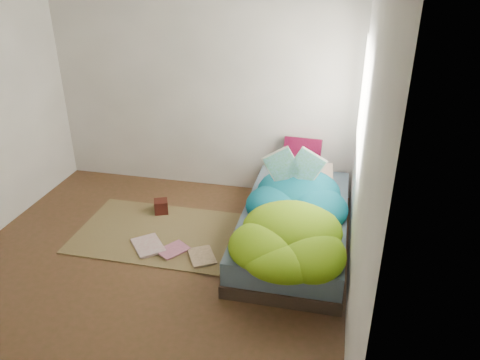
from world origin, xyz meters
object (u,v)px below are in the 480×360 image
object	(u,v)px
bed	(294,226)
floor_book_b	(167,246)
open_book	(295,157)
floor_book_a	(135,249)
pillow_magenta	(302,156)
wooden_box	(161,206)

from	to	relation	value
bed	floor_book_b	xyz separation A→B (m)	(-1.18, -0.40, -0.14)
open_book	floor_book_a	xyz separation A→B (m)	(-1.40, -0.69, -0.80)
pillow_magenta	floor_book_b	bearing A→B (deg)	-128.60
bed	pillow_magenta	size ratio (longest dim) A/B	4.94
bed	floor_book_b	distance (m)	1.25
pillow_magenta	open_book	xyz separation A→B (m)	(-0.01, -0.70, 0.28)
bed	wooden_box	distance (m)	1.49
floor_book_b	pillow_magenta	bearing A→B (deg)	82.98
open_book	floor_book_a	size ratio (longest dim) A/B	1.38
pillow_magenta	wooden_box	distance (m)	1.64
wooden_box	bed	bearing A→B (deg)	-8.52
wooden_box	floor_book_a	distance (m)	0.74
pillow_magenta	floor_book_b	world-z (taller)	pillow_magenta
bed	floor_book_a	distance (m)	1.55
wooden_box	floor_book_a	xyz separation A→B (m)	(0.02, -0.74, -0.06)
wooden_box	open_book	bearing A→B (deg)	-1.99
floor_book_a	open_book	bearing A→B (deg)	-13.71
bed	floor_book_a	world-z (taller)	bed
open_book	floor_book_a	distance (m)	1.76
floor_book_a	floor_book_b	bearing A→B (deg)	-15.51
pillow_magenta	floor_book_b	distance (m)	1.78
pillow_magenta	floor_book_a	xyz separation A→B (m)	(-1.42, -1.39, -0.52)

